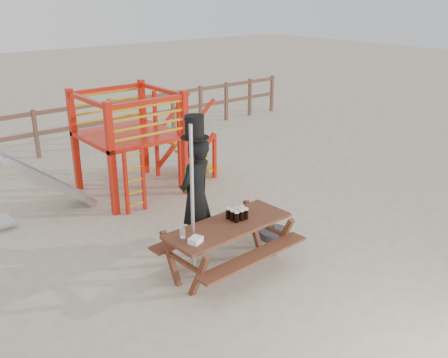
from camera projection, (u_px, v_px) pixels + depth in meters
ground at (239, 264)px, 7.57m from camera, size 60.00×60.00×0.00m
back_fence at (55, 125)px, 12.38m from camera, size 15.09×0.09×1.20m
playground_fort at (126, 142)px, 9.85m from camera, size 4.71×1.84×2.10m
picnic_table at (229, 241)px, 7.26m from camera, size 1.97×1.40×0.74m
man_with_hat at (196, 193)px, 7.59m from camera, size 0.79×0.66×2.20m
metal_pole at (193, 205)px, 6.80m from camera, size 0.05×0.05×2.28m
parasol_base at (274, 233)px, 8.37m from camera, size 0.52×0.52×0.22m
paper_bag at (196, 240)px, 6.62m from camera, size 0.22×0.20×0.08m
stout_pints at (238, 214)px, 7.28m from camera, size 0.27×0.25×0.17m
empty_glasses at (182, 233)px, 6.73m from camera, size 0.08×0.08×0.15m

